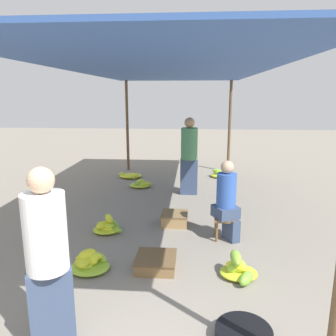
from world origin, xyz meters
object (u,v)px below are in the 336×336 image
(basin_black, at_px, (243,335))
(banana_pile_left_3, at_px, (131,176))
(vendor_foreground, at_px, (48,259))
(stool, at_px, (225,221))
(shopper_walking_mid, at_px, (189,155))
(banana_pile_left_0, at_px, (89,263))
(banana_pile_left_1, at_px, (107,227))
(crate_near, at_px, (156,262))
(banana_pile_right_0, at_px, (238,269))
(banana_pile_left_2, at_px, (141,184))
(vendor_seated, at_px, (227,200))
(crate_mid, at_px, (175,219))
(banana_pile_right_1, at_px, (219,174))

(basin_black, relative_size, banana_pile_left_3, 0.75)
(vendor_foreground, distance_m, stool, 3.04)
(basin_black, distance_m, shopper_walking_mid, 4.69)
(banana_pile_left_0, bearing_deg, banana_pile_left_1, 93.63)
(crate_near, relative_size, shopper_walking_mid, 0.30)
(banana_pile_left_1, bearing_deg, vendor_foreground, -86.01)
(basin_black, bearing_deg, banana_pile_right_0, 85.07)
(banana_pile_left_0, xyz_separation_m, banana_pile_left_2, (0.05, 3.95, -0.04))
(banana_pile_left_2, bearing_deg, vendor_seated, -57.49)
(basin_black, height_order, crate_mid, crate_mid)
(stool, bearing_deg, banana_pile_right_0, -86.75)
(banana_pile_left_2, distance_m, shopper_walking_mid, 1.51)
(banana_pile_right_0, distance_m, crate_mid, 1.87)
(banana_pile_left_0, bearing_deg, crate_mid, 58.56)
(vendor_foreground, relative_size, shopper_walking_mid, 0.96)
(basin_black, xyz_separation_m, crate_mid, (-0.79, 2.74, 0.04))
(banana_pile_left_3, bearing_deg, vendor_foreground, -85.55)
(banana_pile_left_1, height_order, crate_near, banana_pile_left_1)
(vendor_foreground, relative_size, vendor_seated, 1.32)
(banana_pile_left_1, bearing_deg, crate_mid, 21.92)
(vendor_foreground, relative_size, stool, 4.69)
(stool, height_order, crate_near, stool)
(stool, relative_size, shopper_walking_mid, 0.20)
(stool, xyz_separation_m, banana_pile_left_0, (-1.83, -1.13, -0.17))
(vendor_foreground, bearing_deg, banana_pile_left_2, 90.57)
(banana_pile_right_1, bearing_deg, crate_mid, -106.81)
(vendor_seated, distance_m, basin_black, 2.29)
(basin_black, xyz_separation_m, crate_near, (-0.95, 1.23, 0.02))
(banana_pile_left_0, bearing_deg, banana_pile_left_2, 89.33)
(crate_near, height_order, shopper_walking_mid, shopper_walking_mid)
(banana_pile_left_1, xyz_separation_m, banana_pile_left_2, (0.12, 2.73, -0.02))
(banana_pile_right_1, xyz_separation_m, shopper_walking_mid, (-0.82, -1.61, 0.82))
(banana_pile_right_0, height_order, crate_mid, banana_pile_right_0)
(banana_pile_left_0, relative_size, banana_pile_right_1, 1.04)
(stool, distance_m, banana_pile_right_1, 3.98)
(banana_pile_right_1, xyz_separation_m, crate_near, (-1.20, -4.96, -0.00))
(stool, relative_size, vendor_seated, 0.28)
(banana_pile_left_1, distance_m, banana_pile_left_2, 2.74)
(vendor_foreground, distance_m, shopper_walking_mid, 4.92)
(crate_mid, xyz_separation_m, shopper_walking_mid, (0.22, 1.84, 0.80))
(banana_pile_left_3, bearing_deg, basin_black, -69.91)
(vendor_seated, height_order, banana_pile_left_3, vendor_seated)
(stool, bearing_deg, shopper_walking_mid, 104.39)
(banana_pile_left_3, relative_size, crate_mid, 1.54)
(banana_pile_right_1, relative_size, crate_mid, 1.09)
(banana_pile_left_0, distance_m, banana_pile_left_2, 3.95)
(banana_pile_left_0, bearing_deg, banana_pile_right_1, 68.10)
(basin_black, distance_m, crate_near, 1.56)
(stool, height_order, banana_pile_left_0, stool)
(banana_pile_right_1, distance_m, crate_near, 5.10)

